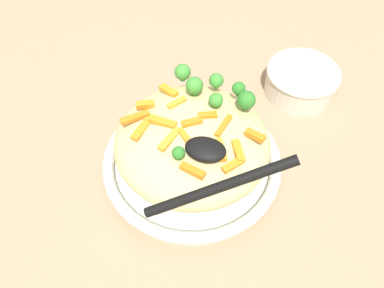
{
  "coord_description": "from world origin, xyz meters",
  "views": [
    {
      "loc": [
        -0.1,
        0.33,
        0.52
      ],
      "look_at": [
        0.0,
        0.0,
        0.07
      ],
      "focal_mm": 35.1,
      "sensor_mm": 36.0,
      "label": 1
    }
  ],
  "objects": [
    {
      "name": "ground_plane",
      "position": [
        0.0,
        0.0,
        0.0
      ],
      "size": [
        2.4,
        2.4,
        0.0
      ],
      "primitive_type": "plane",
      "color": "#9E7F60"
    },
    {
      "name": "serving_bowl",
      "position": [
        0.0,
        0.0,
        0.02
      ],
      "size": [
        0.28,
        0.28,
        0.04
      ],
      "color": "silver",
      "rests_on": "ground_plane"
    },
    {
      "name": "pasta_mound",
      "position": [
        0.0,
        0.0,
        0.08
      ],
      "size": [
        0.23,
        0.23,
        0.09
      ],
      "primitive_type": "ellipsoid",
      "color": "#D1BA7A",
      "rests_on": "serving_bowl"
    },
    {
      "name": "carrot_piece_0",
      "position": [
        0.06,
        -0.06,
        0.11
      ],
      "size": [
        0.03,
        0.02,
        0.01
      ],
      "primitive_type": "cube",
      "rotation": [
        0.0,
        0.0,
        5.9
      ],
      "color": "orange",
      "rests_on": "pasta_mound"
    },
    {
      "name": "carrot_piece_1",
      "position": [
        -0.0,
        -0.0,
        0.12
      ],
      "size": [
        0.03,
        0.03,
        0.01
      ],
      "primitive_type": "cube",
      "rotation": [
        0.0,
        0.0,
        3.77
      ],
      "color": "orange",
      "rests_on": "pasta_mound"
    },
    {
      "name": "carrot_piece_2",
      "position": [
        0.02,
        0.04,
        0.12
      ],
      "size": [
        0.02,
        0.04,
        0.01
      ],
      "primitive_type": "cube",
      "rotation": [
        0.0,
        0.0,
        4.43
      ],
      "color": "orange",
      "rests_on": "pasta_mound"
    },
    {
      "name": "carrot_piece_3",
      "position": [
        -0.05,
        0.03,
        0.12
      ],
      "size": [
        0.02,
        0.04,
        0.01
      ],
      "primitive_type": "cube",
      "rotation": [
        0.0,
        0.0,
        2.04
      ],
      "color": "orange",
      "rests_on": "pasta_mound"
    },
    {
      "name": "carrot_piece_4",
      "position": [
        -0.07,
        0.02,
        0.12
      ],
      "size": [
        0.03,
        0.04,
        0.01
      ],
      "primitive_type": "cube",
      "rotation": [
        0.0,
        0.0,
        5.2
      ],
      "color": "orange",
      "rests_on": "pasta_mound"
    },
    {
      "name": "carrot_piece_5",
      "position": [
        0.07,
        0.03,
        0.11
      ],
      "size": [
        0.02,
        0.04,
        0.01
      ],
      "primitive_type": "cube",
      "rotation": [
        0.0,
        0.0,
        1.39
      ],
      "color": "orange",
      "rests_on": "pasta_mound"
    },
    {
      "name": "carrot_piece_6",
      "position": [
        -0.07,
        0.05,
        0.11
      ],
      "size": [
        0.03,
        0.03,
        0.01
      ],
      "primitive_type": "cube",
      "rotation": [
        0.0,
        0.0,
        4.05
      ],
      "color": "orange",
      "rests_on": "pasta_mound"
    },
    {
      "name": "carrot_piece_7",
      "position": [
        -0.09,
        -0.01,
        0.12
      ],
      "size": [
        0.03,
        0.02,
        0.01
      ],
      "primitive_type": "cube",
      "rotation": [
        0.0,
        0.0,
        6.0
      ],
      "color": "orange",
      "rests_on": "pasta_mound"
    },
    {
      "name": "carrot_piece_8",
      "position": [
        -0.0,
        0.03,
        0.12
      ],
      "size": [
        0.03,
        0.03,
        0.01
      ],
      "primitive_type": "cube",
      "rotation": [
        0.0,
        0.0,
        2.41
      ],
      "color": "orange",
      "rests_on": "pasta_mound"
    },
    {
      "name": "carrot_piece_9",
      "position": [
        0.03,
        -0.03,
        0.12
      ],
      "size": [
        0.02,
        0.03,
        0.01
      ],
      "primitive_type": "cube",
      "rotation": [
        0.0,
        0.0,
        4.1
      ],
      "color": "orange",
      "rests_on": "pasta_mound"
    },
    {
      "name": "carrot_piece_10",
      "position": [
        0.08,
        0.01,
        0.11
      ],
      "size": [
        0.04,
        0.04,
        0.01
      ],
      "primitive_type": "cube",
      "rotation": [
        0.0,
        0.0,
        0.75
      ],
      "color": "orange",
      "rests_on": "pasta_mound"
    },
    {
      "name": "carrot_piece_11",
      "position": [
        0.04,
        0.01,
        0.12
      ],
      "size": [
        0.04,
        0.01,
        0.01
      ],
      "primitive_type": "cube",
      "rotation": [
        0.0,
        0.0,
        3.07
      ],
      "color": "orange",
      "rests_on": "pasta_mound"
    },
    {
      "name": "carrot_piece_12",
      "position": [
        -0.04,
        -0.01,
        0.12
      ],
      "size": [
        0.02,
        0.04,
        0.01
      ],
      "primitive_type": "cube",
      "rotation": [
        0.0,
        0.0,
        4.51
      ],
      "color": "orange",
      "rests_on": "pasta_mound"
    },
    {
      "name": "carrot_piece_13",
      "position": [
        -0.02,
        -0.02,
        0.12
      ],
      "size": [
        0.03,
        0.02,
        0.01
      ],
      "primitive_type": "cube",
      "rotation": [
        0.0,
        0.0,
        0.44
      ],
      "color": "orange",
      "rests_on": "pasta_mound"
    },
    {
      "name": "carrot_piece_14",
      "position": [
        -0.02,
        0.07,
        0.11
      ],
      "size": [
        0.04,
        0.02,
        0.01
      ],
      "primitive_type": "cube",
      "rotation": [
        0.0,
        0.0,
        6.06
      ],
      "color": "orange",
      "rests_on": "pasta_mound"
    },
    {
      "name": "carrot_piece_15",
      "position": [
        0.08,
        -0.02,
        0.12
      ],
      "size": [
        0.03,
        0.02,
        0.01
      ],
      "primitive_type": "cube",
      "rotation": [
        0.0,
        0.0,
        3.59
      ],
      "color": "orange",
      "rests_on": "pasta_mound"
    },
    {
      "name": "broccoli_floret_0",
      "position": [
        0.0,
        0.06,
        0.12
      ],
      "size": [
        0.02,
        0.02,
        0.02
      ],
      "color": "#296820",
      "rests_on": "pasta_mound"
    },
    {
      "name": "broccoli_floret_1",
      "position": [
        -0.01,
        -0.09,
        0.13
      ],
      "size": [
        0.02,
        0.02,
        0.03
      ],
      "color": "#377928",
      "rests_on": "pasta_mound"
    },
    {
      "name": "broccoli_floret_2",
      "position": [
        -0.05,
        -0.08,
        0.12
      ],
      "size": [
        0.02,
        0.02,
        0.02
      ],
      "color": "#296820",
      "rests_on": "pasta_mound"
    },
    {
      "name": "broccoli_floret_3",
      "position": [
        0.02,
        -0.06,
        0.13
      ],
      "size": [
        0.03,
        0.03,
        0.03
      ],
      "color": "#377928",
      "rests_on": "pasta_mound"
    },
    {
      "name": "broccoli_floret_4",
      "position": [
        -0.06,
        -0.06,
        0.13
      ],
      "size": [
        0.03,
        0.03,
        0.03
      ],
      "color": "#296820",
      "rests_on": "pasta_mound"
    },
    {
      "name": "broccoli_floret_5",
      "position": [
        0.04,
        -0.09,
        0.13
      ],
      "size": [
        0.03,
        0.03,
        0.03
      ],
      "color": "#377928",
      "rests_on": "pasta_mound"
    },
    {
      "name": "broccoli_floret_6",
      "position": [
        -0.02,
        -0.04,
        0.13
      ],
      "size": [
        0.02,
        0.02,
        0.03
      ],
      "color": "#377928",
      "rests_on": "pasta_mound"
    },
    {
      "name": "serving_spoon",
      "position": [
        -0.05,
        0.07,
        0.14
      ],
      "size": [
        0.16,
        0.14,
        0.09
      ],
      "color": "black",
      "rests_on": "pasta_mound"
    },
    {
      "name": "companion_bowl",
      "position": [
        -0.14,
        -0.24,
        0.03
      ],
      "size": [
        0.14,
        0.14,
        0.05
      ],
      "color": "beige",
      "rests_on": "ground_plane"
    }
  ]
}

